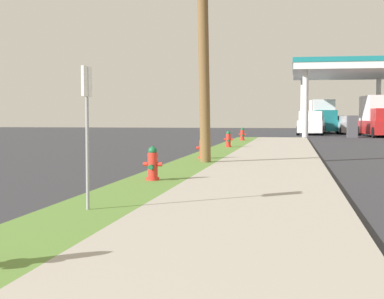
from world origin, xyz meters
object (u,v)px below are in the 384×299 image
(fire_hydrant_third, at_px, (203,149))
(fire_hydrant_second, at_px, (153,165))
(truck_red_at_forecourt, at_px, (379,117))
(street_sign_post, at_px, (87,108))
(fire_hydrant_fifth, at_px, (242,135))
(car_silver_by_near_pump, at_px, (349,126))
(truck_white_at_far_bay, at_px, (312,124))
(truck_teal_on_apron, at_px, (323,117))
(fire_hydrant_fourth, at_px, (228,140))
(utility_pole_midground, at_px, (203,5))

(fire_hydrant_third, bearing_deg, fire_hydrant_second, -90.45)
(truck_red_at_forecourt, bearing_deg, street_sign_post, -103.85)
(fire_hydrant_fifth, relative_size, truck_red_at_forecourt, 0.11)
(car_silver_by_near_pump, relative_size, truck_white_at_far_bay, 0.82)
(fire_hydrant_second, distance_m, truck_white_at_far_bay, 38.25)
(fire_hydrant_third, relative_size, truck_teal_on_apron, 0.11)
(fire_hydrant_fourth, relative_size, truck_red_at_forecourt, 0.11)
(fire_hydrant_third, xyz_separation_m, street_sign_post, (-0.05, -11.00, 1.19))
(fire_hydrant_fifth, distance_m, truck_white_at_far_bay, 16.36)
(fire_hydrant_third, relative_size, truck_white_at_far_bay, 0.13)
(fire_hydrant_second, relative_size, truck_red_at_forecourt, 0.11)
(fire_hydrant_fourth, xyz_separation_m, utility_pole_midground, (0.27, -9.58, 4.34))
(fire_hydrant_fourth, bearing_deg, street_sign_post, -90.26)
(car_silver_by_near_pump, xyz_separation_m, truck_white_at_far_bay, (-3.33, -3.04, 0.19))
(utility_pole_midground, height_order, truck_red_at_forecourt, utility_pole_midground)
(fire_hydrant_second, height_order, car_silver_by_near_pump, car_silver_by_near_pump)
(fire_hydrant_third, bearing_deg, truck_white_at_far_bay, 81.82)
(truck_teal_on_apron, bearing_deg, fire_hydrant_second, -97.34)
(fire_hydrant_fourth, xyz_separation_m, street_sign_post, (-0.09, -18.56, 1.19))
(fire_hydrant_fifth, height_order, car_silver_by_near_pump, car_silver_by_near_pump)
(fire_hydrant_fourth, distance_m, car_silver_by_near_pump, 27.72)
(fire_hydrant_second, bearing_deg, street_sign_post, -89.94)
(fire_hydrant_fifth, xyz_separation_m, car_silver_by_near_pump, (7.79, 18.78, 0.28))
(fire_hydrant_second, bearing_deg, fire_hydrant_fifth, 89.82)
(fire_hydrant_fourth, relative_size, truck_teal_on_apron, 0.11)
(fire_hydrant_fourth, bearing_deg, utility_pole_midground, -88.39)
(fire_hydrant_third, bearing_deg, truck_red_at_forecourt, 70.97)
(truck_red_at_forecourt, bearing_deg, fire_hydrant_third, -109.03)
(car_silver_by_near_pump, height_order, truck_teal_on_apron, truck_teal_on_apron)
(fire_hydrant_fourth, height_order, truck_red_at_forecourt, truck_red_at_forecourt)
(street_sign_post, distance_m, truck_teal_on_apron, 49.03)
(car_silver_by_near_pump, bearing_deg, truck_red_at_forecourt, -77.85)
(fire_hydrant_fourth, xyz_separation_m, car_silver_by_near_pump, (7.77, 26.60, 0.28))
(truck_red_at_forecourt, relative_size, truck_white_at_far_bay, 1.18)
(fire_hydrant_fifth, bearing_deg, truck_white_at_far_bay, 74.17)
(fire_hydrant_fourth, bearing_deg, truck_red_at_forecourt, 64.51)
(fire_hydrant_second, distance_m, truck_teal_on_apron, 44.93)
(utility_pole_midground, bearing_deg, car_silver_by_near_pump, 78.29)
(fire_hydrant_fifth, xyz_separation_m, truck_red_at_forecourt, (9.32, 11.68, 1.04))
(street_sign_post, height_order, truck_red_at_forecourt, truck_red_at_forecourt)
(fire_hydrant_second, height_order, fire_hydrant_third, same)
(fire_hydrant_second, height_order, truck_white_at_far_bay, truck_white_at_far_bay)
(fire_hydrant_fifth, bearing_deg, utility_pole_midground, -89.04)
(fire_hydrant_second, relative_size, fire_hydrant_third, 1.00)
(truck_teal_on_apron, bearing_deg, street_sign_post, -96.72)
(fire_hydrant_fifth, height_order, utility_pole_midground, utility_pole_midground)
(fire_hydrant_second, xyz_separation_m, truck_red_at_forecourt, (9.39, 33.93, 1.04))
(truck_white_at_far_bay, bearing_deg, utility_pole_midground, -97.17)
(fire_hydrant_fifth, height_order, truck_white_at_far_bay, truck_white_at_far_bay)
(car_silver_by_near_pump, xyz_separation_m, truck_teal_on_apron, (-2.12, 3.53, 0.77))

